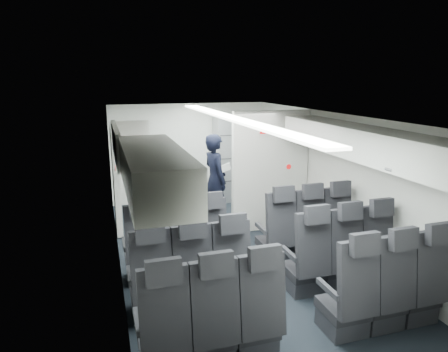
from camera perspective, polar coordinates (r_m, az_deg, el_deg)
cabin_shell at (r=6.02m, az=1.12°, el=-1.10°), size 3.41×6.01×2.16m
seat_row_front at (r=5.78m, az=2.77°, el=-9.33°), size 3.33×0.56×1.24m
seat_row_mid at (r=5.02m, az=6.35°, el=-13.13°), size 3.33×0.56×1.24m
seat_row_rear at (r=4.32m, az=11.32°, el=-18.14°), size 3.33×0.56×1.24m
overhead_bin_left_rear at (r=3.64m, az=-9.95°, el=0.73°), size 0.53×1.80×0.40m
overhead_bin_left_front_open at (r=5.37m, az=-12.78°, el=3.43°), size 0.64×1.70×0.72m
overhead_bin_right_rear at (r=4.85m, az=24.97°, el=2.87°), size 0.53×1.80×0.40m
overhead_bin_right_front at (r=6.24m, az=14.26°, el=5.89°), size 0.53×1.70×0.40m
bulkhead_partition at (r=7.10m, az=6.62°, el=0.70°), size 1.40×0.15×2.13m
galley_unit at (r=8.87m, az=1.45°, el=2.58°), size 0.85×0.52×1.90m
boarding_door at (r=7.29m, az=-15.16°, el=-0.34°), size 0.12×1.27×1.86m
flight_attendant at (r=7.33m, az=-1.28°, el=-0.59°), size 0.51×0.69×1.71m
carry_on_bag at (r=5.12m, az=-11.65°, el=3.48°), size 0.40×0.32×0.22m
papers at (r=7.28m, az=0.26°, el=1.22°), size 0.19×0.05×0.13m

